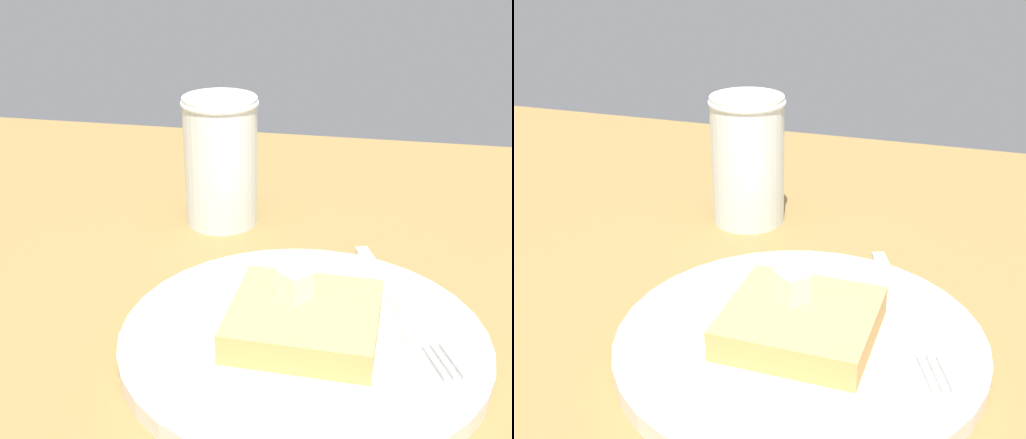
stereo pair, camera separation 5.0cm
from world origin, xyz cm
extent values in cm
cylinder|color=silver|center=(2.85, 9.09, 3.15)|extent=(22.43, 22.43, 1.28)
torus|color=#312C3C|center=(2.85, 9.09, 3.39)|extent=(22.43, 22.43, 0.80)
cube|color=tan|center=(2.85, 9.09, 4.75)|extent=(9.10, 8.80, 1.93)
cube|color=#F7EAC7|center=(2.07, 10.03, 6.61)|extent=(2.40, 2.38, 1.78)
cube|color=silver|center=(7.44, 16.06, 3.97)|extent=(4.43, 9.66, 0.36)
cube|color=silver|center=(9.73, 10.08, 3.97)|extent=(3.06, 3.40, 0.36)
cube|color=silver|center=(11.58, 7.58, 3.97)|extent=(1.45, 3.10, 0.36)
cube|color=silver|center=(11.07, 7.38, 3.97)|extent=(1.45, 3.10, 0.36)
cube|color=silver|center=(10.55, 7.18, 3.97)|extent=(1.45, 3.10, 0.36)
cube|color=silver|center=(10.04, 6.99, 3.97)|extent=(1.45, 3.10, 0.36)
cylinder|color=#582D09|center=(-6.38, 26.66, 5.70)|extent=(5.58, 5.58, 6.38)
cylinder|color=silver|center=(-6.38, 26.66, 7.91)|extent=(6.06, 6.06, 10.80)
torus|color=silver|center=(-6.38, 26.66, 12.86)|extent=(6.32, 6.32, 0.50)
camera|label=1|loc=(6.75, -27.08, 28.24)|focal=50.00mm
camera|label=2|loc=(11.65, -25.87, 28.24)|focal=50.00mm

